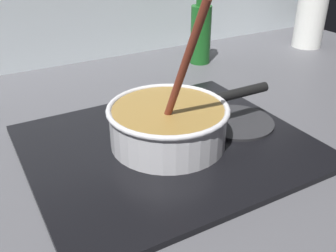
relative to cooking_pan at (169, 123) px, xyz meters
The scene contains 7 objects.
ground 0.23m from the cooking_pan, 130.21° to the right, with size 2.40×1.60×0.04m, color #4C4C51.
hob_plate 0.05m from the cooking_pan, 159.27° to the left, with size 0.56×0.48×0.01m, color black.
burner_ring 0.04m from the cooking_pan, 159.27° to the left, with size 0.17×0.17×0.01m, color #592D0C.
spare_burner 0.18m from the cooking_pan, ahead, with size 0.17×0.17×0.01m, color #262628.
cooking_pan is the anchor object (origin of this frame).
sauce_bottle 0.55m from the cooking_pan, 49.75° to the left, with size 0.07×0.07×0.23m.
paper_towel_roll 0.90m from the cooking_pan, 25.24° to the left, with size 0.10×0.10×0.28m, color white.
Camera 1 is at (-0.20, -0.43, 0.42)m, focal length 41.13 mm.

